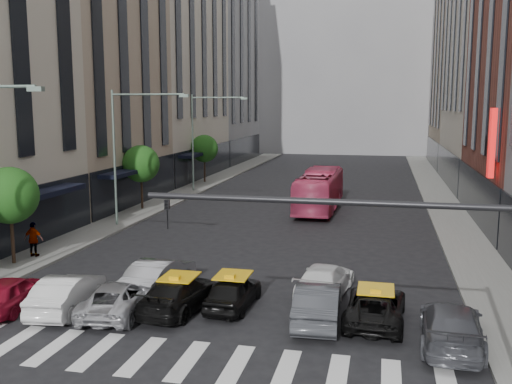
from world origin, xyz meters
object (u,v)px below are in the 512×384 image
Objects in this scene: taxi_left at (180,294)px; pedestrian_far at (34,239)px; taxi_center at (233,292)px; streetlamp_mid at (127,140)px; car_white_front at (67,293)px; bus at (320,190)px; car_red at (11,293)px; streetlamp_far at (202,130)px.

pedestrian_far reaches higher than taxi_left.
taxi_left is 2.16m from taxi_center.
pedestrian_far is (-1.46, -8.66, -4.82)m from streetlamp_mid.
car_white_front is 8.85m from pedestrian_far.
taxi_left is 0.42× the size of bus.
car_white_front is at bearing -176.28° from car_red.
streetlamp_far reaches higher than taxi_left.
car_red is 6.82m from taxi_left.
bus reaches higher than car_white_front.
taxi_left is at bearing 24.28° from taxi_center.
taxi_left is 23.58m from bus.
taxi_left is (6.67, 1.40, -0.01)m from car_red.
bus is at bearing -117.15° from car_red.
streetlamp_mid reaches higher than car_red.
taxi_center is at bearing -170.89° from car_white_front.
bus is at bearing -30.21° from streetlamp_far.
taxi_center is (10.81, -13.45, -5.23)m from streetlamp_mid.
bus is at bearing 37.76° from streetlamp_mid.
car_white_front is (2.30, 0.39, 0.04)m from car_red.
car_red is at bearing 2.97° from car_white_front.
streetlamp_far is at bearing -94.89° from pedestrian_far.
streetlamp_mid is 16.70m from car_white_front.
car_red is (2.13, -31.64, -5.21)m from streetlamp_far.
car_red is 2.33m from car_white_front.
taxi_center is (6.38, 1.79, -0.07)m from car_white_front.
pedestrian_far is (-10.27, 5.58, 0.39)m from taxi_left.
pedestrian_far is at bearing -99.60° from streetlamp_mid.
bus reaches higher than pedestrian_far.
taxi_center is (10.81, -29.45, -5.23)m from streetlamp_far.
streetlamp_far is 0.80× the size of bus.
car_red is 26.60m from bus.
car_red is (2.13, -15.64, -5.21)m from streetlamp_mid.
car_red is 8.95m from taxi_center.
pedestrian_far is at bearing -54.77° from car_white_front.
pedestrian_far is at bearing 54.28° from bus.
car_red is 1.04× the size of taxi_center.
car_red is 2.19× the size of pedestrian_far.
streetlamp_far is 32.13m from car_red.
bus is (7.36, 24.38, 0.83)m from car_white_front.
streetlamp_far is 14.32m from bus.
streetlamp_mid reaches higher than taxi_left.
streetlamp_far is 31.92m from taxi_left.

